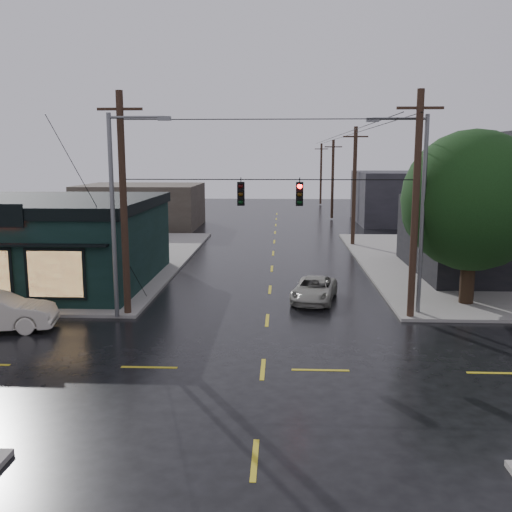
{
  "coord_description": "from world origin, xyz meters",
  "views": [
    {
      "loc": [
        0.61,
        -18.85,
        7.33
      ],
      "look_at": [
        -0.49,
        5.72,
        3.0
      ],
      "focal_mm": 40.0,
      "sensor_mm": 36.0,
      "label": 1
    }
  ],
  "objects_px": {
    "corner_tree": "(472,201)",
    "suv_silver": "(314,290)",
    "utility_pole_nw": "(128,316)",
    "utility_pole_ne": "(410,319)"
  },
  "relations": [
    {
      "from": "utility_pole_nw",
      "to": "suv_silver",
      "type": "bearing_deg",
      "value": 19.39
    },
    {
      "from": "corner_tree",
      "to": "suv_silver",
      "type": "height_order",
      "value": "corner_tree"
    },
    {
      "from": "utility_pole_nw",
      "to": "suv_silver",
      "type": "distance_m",
      "value": 9.36
    },
    {
      "from": "corner_tree",
      "to": "utility_pole_ne",
      "type": "xyz_separation_m",
      "value": [
        -3.29,
        -2.54,
        -5.2
      ]
    },
    {
      "from": "utility_pole_nw",
      "to": "suv_silver",
      "type": "xyz_separation_m",
      "value": [
        8.81,
        3.1,
        0.6
      ]
    },
    {
      "from": "utility_pole_nw",
      "to": "utility_pole_ne",
      "type": "height_order",
      "value": "same"
    },
    {
      "from": "corner_tree",
      "to": "utility_pole_nw",
      "type": "xyz_separation_m",
      "value": [
        -16.29,
        -2.54,
        -5.2
      ]
    },
    {
      "from": "corner_tree",
      "to": "utility_pole_ne",
      "type": "relative_size",
      "value": 0.83
    },
    {
      "from": "utility_pole_ne",
      "to": "suv_silver",
      "type": "relative_size",
      "value": 2.36
    },
    {
      "from": "corner_tree",
      "to": "suv_silver",
      "type": "xyz_separation_m",
      "value": [
        -7.48,
        0.56,
        -4.6
      ]
    }
  ]
}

